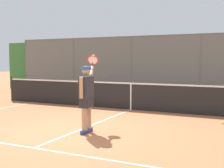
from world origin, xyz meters
The scene contains 6 objects.
ground_plane centered at (0.00, 0.00, 0.00)m, with size 60.00×60.00×0.00m, color #B76B42.
court_line_markings centered at (0.00, 1.89, 0.00)m, with size 8.73×9.45×0.01m.
fence_backdrop centered at (0.00, -8.50, 1.39)m, with size 19.98×1.37×2.96m.
tennis_net centered at (0.00, -3.66, 0.49)m, with size 11.21×0.09×1.07m.
tennis_player centered at (-0.30, -0.06, 0.94)m, with size 0.57×1.33×1.91m.
tennis_ball_mid_court centered at (-3.18, -2.52, 0.03)m, with size 0.07×0.07×0.07m, color #CCDB33.
Camera 1 is at (-3.95, 6.15, 1.76)m, focal length 48.16 mm.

